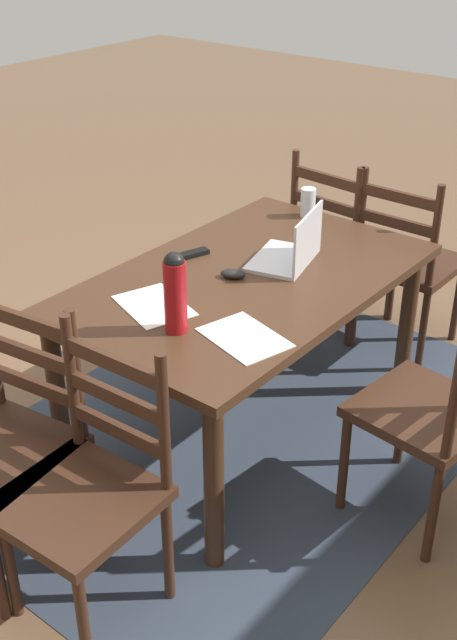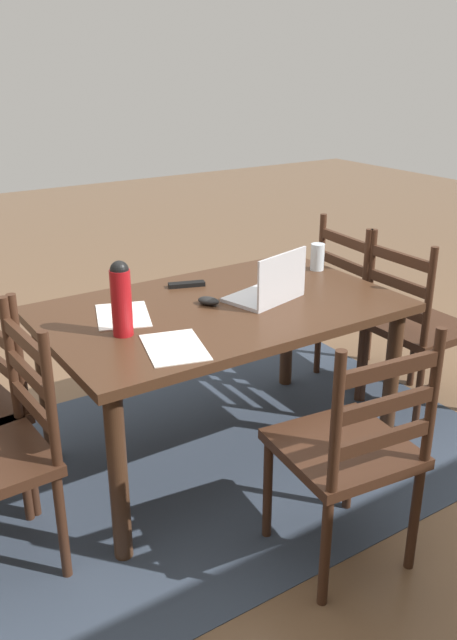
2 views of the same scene
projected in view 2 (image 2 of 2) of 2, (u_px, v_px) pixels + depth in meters
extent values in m
plane|color=brown|center=(222.00, 451.00, 3.08)|extent=(14.00, 14.00, 0.00)
cube|color=#333D4C|center=(222.00, 450.00, 3.08)|extent=(2.45, 1.72, 0.01)
cube|color=#422819|center=(221.00, 310.00, 2.81)|extent=(1.52, 0.94, 0.04)
cylinder|color=#422819|center=(287.00, 327.00, 3.60)|extent=(0.07, 0.07, 0.70)
cylinder|color=#422819|center=(46.00, 390.00, 2.91)|extent=(0.07, 0.07, 0.70)
cylinder|color=#422819|center=(391.00, 381.00, 3.00)|extent=(0.07, 0.07, 0.70)
cylinder|color=#422819|center=(118.00, 477.00, 2.30)|extent=(0.07, 0.07, 0.70)
cube|color=#3D2316|center=(343.00, 448.00, 2.29)|extent=(0.49, 0.49, 0.04)
cylinder|color=#3D2316|center=(268.00, 489.00, 2.46)|extent=(0.04, 0.04, 0.43)
cylinder|color=#3D2316|center=(350.00, 463.00, 2.62)|extent=(0.04, 0.04, 0.43)
cylinder|color=#3D2316|center=(325.00, 552.00, 2.15)|extent=(0.04, 0.04, 0.43)
cylinder|color=#3D2316|center=(414.00, 518.00, 2.30)|extent=(0.04, 0.04, 0.43)
cylinder|color=#3D2316|center=(336.00, 426.00, 1.96)|extent=(0.04, 0.04, 0.50)
cylinder|color=#3D2316|center=(432.00, 399.00, 2.11)|extent=(0.04, 0.04, 0.50)
cube|color=#3D2316|center=(383.00, 439.00, 2.07)|extent=(0.36, 0.06, 0.05)
cube|color=#3D2316|center=(387.00, 405.00, 2.03)|extent=(0.36, 0.06, 0.05)
cube|color=#3D2316|center=(391.00, 369.00, 1.98)|extent=(0.36, 0.06, 0.05)
cube|color=#3D2316|center=(421.00, 328.00, 3.32)|extent=(0.44, 0.44, 0.04)
cylinder|color=#3D2316|center=(414.00, 348.00, 3.65)|extent=(0.04, 0.04, 0.43)
cylinder|color=#3D2316|center=(364.00, 364.00, 3.46)|extent=(0.04, 0.04, 0.43)
cylinder|color=#3D2316|center=(419.00, 393.00, 3.17)|extent=(0.04, 0.04, 0.43)
cylinder|color=#3D2316|center=(370.00, 278.00, 3.28)|extent=(0.04, 0.04, 0.50)
cylinder|color=#3D2316|center=(429.00, 300.00, 2.98)|extent=(0.04, 0.04, 0.50)
cube|color=#3D2316|center=(396.00, 308.00, 3.17)|extent=(0.03, 0.36, 0.05)
cube|color=#3D2316|center=(398.00, 283.00, 3.12)|extent=(0.03, 0.36, 0.05)
cube|color=#3D2316|center=(401.00, 258.00, 3.07)|extent=(0.03, 0.36, 0.05)
cube|color=#3D2316|center=(368.00, 306.00, 3.61)|extent=(0.47, 0.47, 0.04)
cylinder|color=#3D2316|center=(370.00, 327.00, 3.94)|extent=(0.04, 0.04, 0.43)
cylinder|color=#3D2316|center=(414.00, 350.00, 3.63)|extent=(0.04, 0.04, 0.43)
cylinder|color=#3D2316|center=(318.00, 339.00, 3.77)|extent=(0.04, 0.04, 0.43)
cylinder|color=#3D2316|center=(360.00, 364.00, 3.46)|extent=(0.04, 0.04, 0.43)
cylinder|color=#3D2316|center=(321.00, 259.00, 3.59)|extent=(0.04, 0.04, 0.50)
cylinder|color=#3D2316|center=(366.00, 278.00, 3.28)|extent=(0.04, 0.04, 0.50)
cube|color=#3D2316|center=(341.00, 286.00, 3.47)|extent=(0.05, 0.36, 0.05)
cube|color=#3D2316|center=(343.00, 263.00, 3.42)|extent=(0.05, 0.36, 0.05)
cube|color=#3D2316|center=(344.00, 240.00, 3.38)|extent=(0.05, 0.36, 0.05)
cylinder|color=#3D2316|center=(62.00, 526.00, 2.26)|extent=(0.04, 0.04, 0.43)
cylinder|color=#3D2316|center=(24.00, 474.00, 2.55)|extent=(0.04, 0.04, 0.43)
cylinder|color=#3D2316|center=(51.00, 403.00, 2.09)|extent=(0.04, 0.04, 0.50)
cylinder|color=#3D2316|center=(11.00, 361.00, 2.37)|extent=(0.04, 0.04, 0.50)
cube|color=#3D2316|center=(33.00, 407.00, 2.27)|extent=(0.04, 0.36, 0.05)
cube|color=#3D2316|center=(29.00, 374.00, 2.22)|extent=(0.04, 0.36, 0.05)
cube|color=#3D2316|center=(25.00, 341.00, 2.17)|extent=(0.04, 0.36, 0.05)
cylinder|color=#3D2316|center=(31.00, 470.00, 2.58)|extent=(0.04, 0.04, 0.43)
cylinder|color=#3D2316|center=(19.00, 358.00, 2.40)|extent=(0.04, 0.04, 0.50)
cube|color=#3D2316|center=(2.00, 365.00, 2.57)|extent=(0.07, 0.36, 0.05)
cube|color=silver|center=(262.00, 296.00, 2.89)|extent=(0.37, 0.29, 0.02)
cube|color=silver|center=(282.00, 277.00, 2.78)|extent=(0.31, 0.09, 0.21)
cube|color=#A5CCEA|center=(281.00, 277.00, 2.78)|extent=(0.29, 0.08, 0.19)
cylinder|color=#A81419|center=(121.00, 303.00, 2.46)|extent=(0.08, 0.08, 0.26)
sphere|color=black|center=(119.00, 270.00, 2.41)|extent=(0.07, 0.07, 0.07)
cylinder|color=silver|center=(317.00, 257.00, 3.25)|extent=(0.07, 0.07, 0.13)
ellipsoid|color=black|center=(208.00, 301.00, 2.81)|extent=(0.10, 0.12, 0.03)
cube|color=black|center=(187.00, 284.00, 3.03)|extent=(0.18, 0.10, 0.02)
cube|color=white|center=(123.00, 315.00, 2.69)|extent=(0.30, 0.35, 0.00)
cube|color=white|center=(175.00, 347.00, 2.39)|extent=(0.28, 0.34, 0.00)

